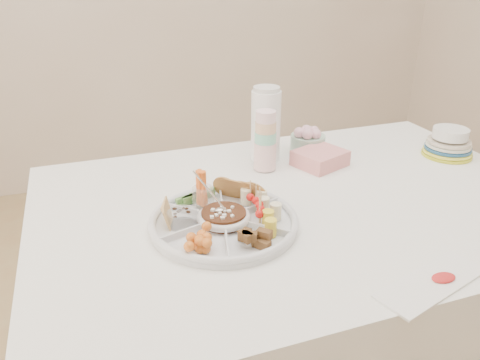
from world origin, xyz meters
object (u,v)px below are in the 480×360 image
object	(u,v)px
dining_table	(296,302)
thermos	(266,123)
plate_stack	(449,141)
party_tray	(224,219)
chair	(475,198)

from	to	relation	value
dining_table	thermos	size ratio (longest dim) A/B	5.85
plate_stack	party_tray	bearing A→B (deg)	-167.02
dining_table	thermos	world-z (taller)	thermos
dining_table	party_tray	size ratio (longest dim) A/B	4.00
dining_table	plate_stack	xyz separation A→B (m)	(0.63, 0.13, 0.43)
party_tray	thermos	bearing A→B (deg)	54.99
party_tray	plate_stack	xyz separation A→B (m)	(0.90, 0.21, 0.03)
party_tray	plate_stack	world-z (taller)	plate_stack
dining_table	plate_stack	distance (m)	0.78
dining_table	chair	distance (m)	0.98
chair	plate_stack	size ratio (longest dim) A/B	5.63
dining_table	chair	bearing A→B (deg)	14.44
thermos	dining_table	bearing A→B (deg)	-92.30
chair	party_tray	world-z (taller)	chair
chair	thermos	world-z (taller)	thermos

